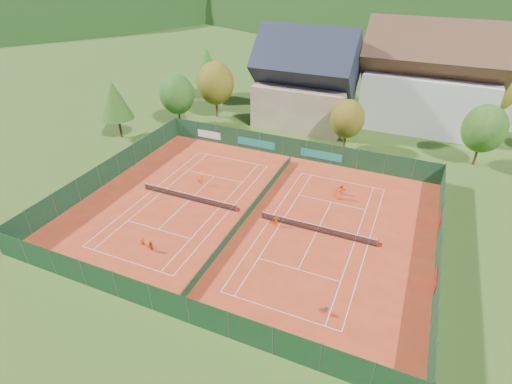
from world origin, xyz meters
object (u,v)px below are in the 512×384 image
object	(u,v)px
player_right_near	(276,220)
player_right_far_a	(340,194)
hotel_block_a	(429,83)
player_left_mid	(151,247)
player_left_far	(202,179)
player_right_far_b	(341,190)
ball_hopper	(326,310)
player_left_near	(143,241)
chalet	(306,84)

from	to	relation	value
player_right_near	player_right_far_a	size ratio (longest dim) A/B	1.01
hotel_block_a	player_left_mid	world-z (taller)	hotel_block_a
player_left_mid	player_left_far	xyz separation A→B (m)	(-1.92, 13.61, 0.14)
hotel_block_a	player_right_near	size ratio (longest dim) A/B	14.24
player_left_mid	player_right_near	size ratio (longest dim) A/B	0.84
player_left_mid	player_right_near	xyz separation A→B (m)	(10.00, 8.99, 0.12)
player_right_far_a	player_right_far_b	size ratio (longest dim) A/B	1.10
player_left_far	player_right_near	bearing A→B (deg)	154.10
ball_hopper	player_right_near	distance (m)	12.93
hotel_block_a	player_right_far_a	bearing A→B (deg)	-104.27
player_left_mid	player_right_near	bearing A→B (deg)	62.31
ball_hopper	player_right_near	xyz separation A→B (m)	(-8.30, 9.91, 0.20)
player_left_near	player_left_mid	bearing A→B (deg)	-26.24
chalet	hotel_block_a	xyz separation A→B (m)	(19.00, 6.00, 0.76)
hotel_block_a	player_right_far_a	xyz separation A→B (m)	(-7.25, -28.51, -6.63)
player_left_far	player_right_far_b	size ratio (longest dim) A/B	1.14
player_right_near	player_left_mid	bearing A→B (deg)	-171.42
player_left_mid	player_right_far_a	world-z (taller)	player_right_far_a
player_right_near	player_left_far	bearing A→B (deg)	125.41
player_right_near	ball_hopper	bearing A→B (deg)	-83.45
ball_hopper	player_left_far	size ratio (longest dim) A/B	0.51
player_right_far_b	player_right_near	bearing A→B (deg)	65.65
player_right_near	hotel_block_a	bearing A→B (deg)	37.89
player_left_far	player_right_near	xyz separation A→B (m)	(11.92, -4.63, -0.02)
player_right_far_b	chalet	bearing A→B (deg)	-57.24
hotel_block_a	player_left_near	size ratio (longest dim) A/B	16.63
player_left_far	player_right_far_a	distance (m)	17.50
hotel_block_a	player_right_far_b	size ratio (longest dim) A/B	15.79
player_left_mid	player_right_far_a	distance (m)	22.97
chalet	player_left_near	world-z (taller)	chalet
ball_hopper	player_right_near	bearing A→B (deg)	129.93
player_right_far_a	player_right_far_b	distance (m)	1.09
player_left_far	player_right_far_a	size ratio (longest dim) A/B	1.04
hotel_block_a	player_right_far_a	world-z (taller)	hotel_block_a
ball_hopper	player_left_far	bearing A→B (deg)	144.27
hotel_block_a	player_left_near	distance (m)	51.59
ball_hopper	player_left_mid	distance (m)	18.32
player_left_near	player_left_far	size ratio (longest dim) A/B	0.83
player_left_near	player_right_near	size ratio (longest dim) A/B	0.86
hotel_block_a	player_right_far_a	size ratio (longest dim) A/B	14.36
player_left_near	player_right_far_b	size ratio (longest dim) A/B	0.95
chalet	player_right_far_b	xyz separation A→B (m)	(11.62, -21.42, -5.94)
chalet	player_left_near	distance (m)	40.06
chalet	player_left_near	xyz separation A→B (m)	(-4.71, -39.33, -5.98)
player_left_mid	player_right_near	world-z (taller)	player_right_near
chalet	player_left_mid	size ratio (longest dim) A/B	12.77
ball_hopper	player_right_far_a	size ratio (longest dim) A/B	0.53
chalet	ball_hopper	world-z (taller)	chalet
player_left_far	chalet	bearing A→B (deg)	-106.32
hotel_block_a	ball_hopper	distance (m)	47.33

